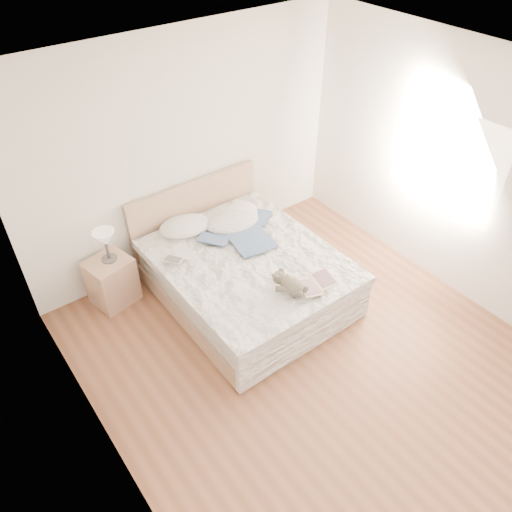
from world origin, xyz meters
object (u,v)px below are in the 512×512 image
object	(u,v)px
bed	(244,273)
nightstand	(112,281)
teddy_bear	(291,290)
photo_book	(179,258)
table_lamp	(105,240)
childrens_book	(316,284)

from	to	relation	value
bed	nightstand	distance (m)	1.46
nightstand	teddy_bear	size ratio (longest dim) A/B	1.77
bed	nightstand	bearing A→B (deg)	146.88
bed	teddy_bear	bearing A→B (deg)	-89.55
nightstand	photo_book	bearing A→B (deg)	-38.17
bed	photo_book	world-z (taller)	bed
nightstand	photo_book	size ratio (longest dim) A/B	1.87
photo_book	teddy_bear	world-z (taller)	teddy_bear
table_lamp	teddy_bear	size ratio (longest dim) A/B	1.16
teddy_bear	photo_book	bearing A→B (deg)	98.69
photo_book	teddy_bear	bearing A→B (deg)	-95.54
table_lamp	childrens_book	world-z (taller)	table_lamp
nightstand	childrens_book	distance (m)	2.26
table_lamp	teddy_bear	bearing A→B (deg)	-53.55
table_lamp	photo_book	bearing A→B (deg)	-41.18
nightstand	table_lamp	world-z (taller)	table_lamp
bed	photo_book	distance (m)	0.76
bed	nightstand	world-z (taller)	bed
bed	childrens_book	world-z (taller)	bed
nightstand	childrens_book	xyz separation A→B (m)	(1.49, -1.65, 0.35)
nightstand	childrens_book	size ratio (longest dim) A/B	1.36
photo_book	childrens_book	distance (m)	1.47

